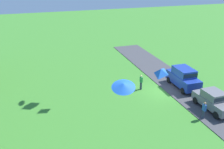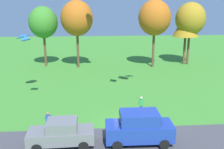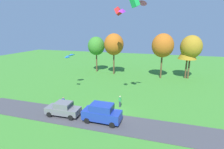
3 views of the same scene
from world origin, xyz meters
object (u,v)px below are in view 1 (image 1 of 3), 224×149
car_suv_by_flagpole (183,77)px  car_sedan_near_entrance (214,100)px  person_watching_sky (204,110)px  person_beside_suv (141,82)px  kite_diamond_mid_center (161,72)px  kite_delta_topmost (123,85)px

car_suv_by_flagpole → car_sedan_near_entrance: bearing=179.6°
person_watching_sky → person_beside_suv: bearing=20.5°
car_suv_by_flagpole → person_beside_suv: 4.85m
car_sedan_near_entrance → car_suv_by_flagpole: 5.28m
person_beside_suv → kite_diamond_mid_center: size_ratio=1.83×
person_beside_suv → person_watching_sky: 7.96m
car_sedan_near_entrance → kite_delta_topmost: kite_delta_topmost is taller
car_sedan_near_entrance → person_watching_sky: bearing=121.5°
car_sedan_near_entrance → person_beside_suv: 7.85m
kite_diamond_mid_center → car_sedan_near_entrance: bearing=-64.4°
car_suv_by_flagpole → person_beside_suv: (1.01, 4.73, -0.42)m
car_sedan_near_entrance → person_beside_suv: car_sedan_near_entrance is taller
car_suv_by_flagpole → person_watching_sky: car_suv_by_flagpole is taller
car_suv_by_flagpole → person_beside_suv: bearing=77.9°
person_watching_sky → kite_diamond_mid_center: 8.70m
car_sedan_near_entrance → person_watching_sky: car_sedan_near_entrance is taller
car_suv_by_flagpole → kite_delta_topmost: size_ratio=3.25×
person_watching_sky → kite_delta_topmost: (-3.67, 9.13, 5.38)m
car_suv_by_flagpole → person_watching_sky: 6.74m
car_suv_by_flagpole → person_watching_sky: size_ratio=2.71×
person_watching_sky → car_suv_by_flagpole: bearing=-16.8°
car_sedan_near_entrance → kite_diamond_mid_center: (-3.87, 8.07, 5.35)m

